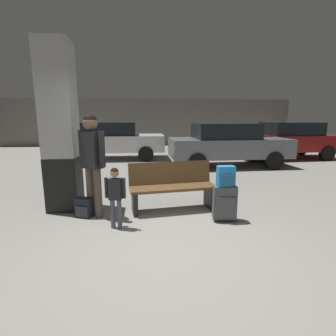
% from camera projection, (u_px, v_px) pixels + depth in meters
% --- Properties ---
extents(ground_plane, '(18.00, 18.00, 0.10)m').
position_uv_depth(ground_plane, '(152.00, 181.00, 7.26)').
color(ground_plane, gray).
extents(garage_back_wall, '(18.00, 0.12, 2.80)m').
position_uv_depth(garage_back_wall, '(147.00, 122.00, 15.62)').
color(garage_back_wall, slate).
rests_on(garage_back_wall, ground_plane).
extents(structural_pillar, '(0.57, 0.57, 3.04)m').
position_uv_depth(structural_pillar, '(60.00, 129.00, 4.64)').
color(structural_pillar, black).
rests_on(structural_pillar, ground_plane).
extents(bench, '(1.66, 0.74, 0.89)m').
position_uv_depth(bench, '(172.00, 187.00, 4.80)').
color(bench, brown).
rests_on(bench, ground_plane).
extents(suitcase, '(0.40, 0.27, 0.60)m').
position_uv_depth(suitcase, '(225.00, 203.00, 4.27)').
color(suitcase, '#4C4C51').
rests_on(suitcase, ground_plane).
extents(backpack_bright, '(0.28, 0.19, 0.34)m').
position_uv_depth(backpack_bright, '(226.00, 176.00, 4.18)').
color(backpack_bright, '#268CD8').
rests_on(backpack_bright, suitcase).
extents(child, '(0.33, 0.22, 0.97)m').
position_uv_depth(child, '(115.00, 191.00, 3.93)').
color(child, '#4C5160').
rests_on(child, ground_plane).
extents(adult, '(0.49, 0.42, 1.78)m').
position_uv_depth(adult, '(92.00, 155.00, 4.33)').
color(adult, brown).
rests_on(adult, ground_plane).
extents(backpack_dark_floor, '(0.32, 0.26, 0.34)m').
position_uv_depth(backpack_dark_floor, '(84.00, 208.00, 4.47)').
color(backpack_dark_floor, '#1E232D').
rests_on(backpack_dark_floor, ground_plane).
extents(parked_car_near, '(4.14, 1.88, 1.51)m').
position_uv_depth(parked_car_near, '(227.00, 144.00, 8.98)').
color(parked_car_near, slate).
rests_on(parked_car_near, ground_plane).
extents(parked_car_side, '(4.18, 1.96, 1.51)m').
position_uv_depth(parked_car_side, '(287.00, 139.00, 10.69)').
color(parked_car_side, maroon).
rests_on(parked_car_side, ground_plane).
extents(parked_car_far, '(4.11, 1.82, 1.51)m').
position_uv_depth(parked_car_far, '(113.00, 140.00, 10.57)').
color(parked_car_far, silver).
rests_on(parked_car_far, ground_plane).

